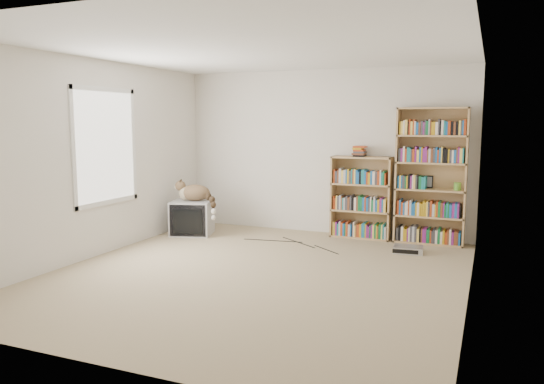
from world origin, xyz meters
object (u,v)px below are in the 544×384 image
at_px(bookcase_tall, 431,180).
at_px(bookcase_short, 361,201).
at_px(cat, 198,195).
at_px(crt_tv, 192,218).
at_px(dvd_player, 408,249).

height_order(bookcase_tall, bookcase_short, bookcase_tall).
bearing_deg(bookcase_tall, cat, -167.10).
relative_size(crt_tv, bookcase_tall, 0.38).
bearing_deg(bookcase_short, cat, -162.01).
xyz_separation_m(cat, bookcase_tall, (3.33, 0.76, 0.30)).
height_order(bookcase_tall, dvd_player, bookcase_tall).
xyz_separation_m(bookcase_tall, dvd_player, (-0.18, -0.69, -0.86)).
distance_m(bookcase_short, dvd_player, 1.17).
bearing_deg(bookcase_short, bookcase_tall, -0.03).
distance_m(crt_tv, cat, 0.37).
bearing_deg(cat, bookcase_tall, -9.16).
distance_m(bookcase_tall, dvd_player, 1.12).
height_order(cat, bookcase_short, bookcase_short).
height_order(crt_tv, cat, cat).
distance_m(crt_tv, bookcase_short, 2.58).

